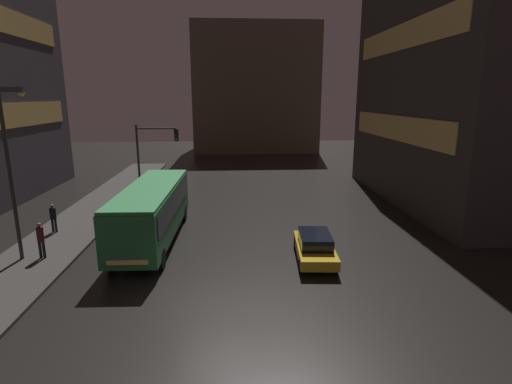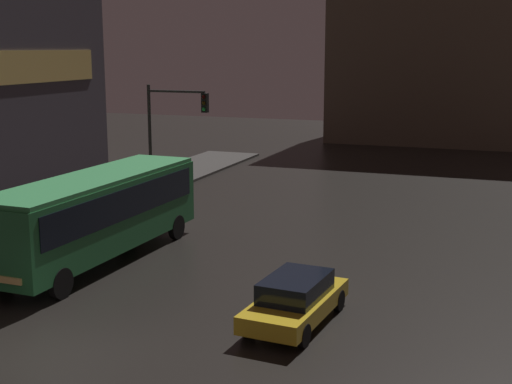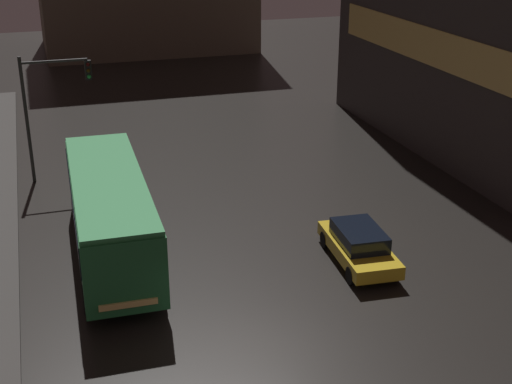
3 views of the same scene
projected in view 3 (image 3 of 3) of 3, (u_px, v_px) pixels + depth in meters
name	position (u px, v px, depth m)	size (l,w,h in m)	color
ground_plane	(266.00, 350.00, 21.28)	(120.00, 120.00, 0.00)	black
bus_near	(110.00, 208.00, 26.12)	(2.90, 10.57, 3.19)	#236B38
car_taxi	(359.00, 245.00, 26.15)	(2.11, 4.44, 1.39)	gold
traffic_light_main	(49.00, 97.00, 32.75)	(3.19, 0.35, 5.98)	#2D2D2D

